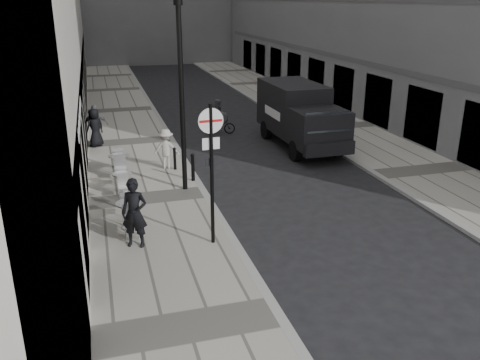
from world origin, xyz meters
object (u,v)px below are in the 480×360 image
object	(u,v)px
walking_man	(134,213)
lamppost	(181,86)
sign_post	(211,157)
cyclist	(219,120)
panel_van	(299,113)

from	to	relation	value
walking_man	lamppost	bearing A→B (deg)	85.25
sign_post	cyclist	xyz separation A→B (m)	(3.18, 12.28, -1.97)
walking_man	cyclist	distance (m)	13.03
lamppost	panel_van	xyz separation A→B (m)	(6.25, 4.50, -2.23)
sign_post	panel_van	distance (m)	10.99
walking_man	sign_post	distance (m)	2.66
lamppost	cyclist	distance (m)	8.99
lamppost	panel_van	world-z (taller)	lamppost
cyclist	panel_van	bearing A→B (deg)	-33.07
sign_post	panel_van	xyz separation A→B (m)	(6.25, 8.98, -1.05)
walking_man	lamppost	distance (m)	5.36
sign_post	lamppost	xyz separation A→B (m)	(0.00, 4.48, 1.18)
lamppost	sign_post	bearing A→B (deg)	-90.00
panel_van	cyclist	distance (m)	4.60
lamppost	cyclist	size ratio (longest dim) A/B	3.72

